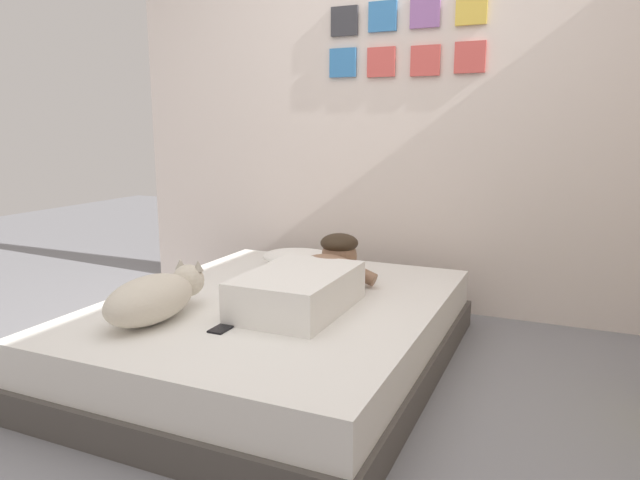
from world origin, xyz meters
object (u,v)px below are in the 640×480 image
bed (277,333)px  pillow (303,259)px  person_lying (311,280)px  coffee_cup (326,278)px  dog (155,297)px  cell_phone (223,328)px

bed → pillow: bearing=104.2°
person_lying → coffee_cup: bearing=99.3°
bed → pillow: size_ratio=3.76×
pillow → bed: bearing=-75.8°
person_lying → dog: 0.72m
bed → cell_phone: cell_phone is taller
pillow → cell_phone: 1.09m
coffee_cup → pillow: bearing=132.4°
dog → person_lying: bearing=45.4°
person_lying → coffee_cup: person_lying is taller
cell_phone → pillow: bearing=97.9°
bed → person_lying: bearing=13.6°
coffee_cup → person_lying: bearing=-80.7°
person_lying → coffee_cup: 0.30m
dog → coffee_cup: bearing=60.4°
person_lying → dog: size_ratio=1.60×
coffee_cup → cell_phone: (-0.13, -0.78, -0.03)m
coffee_cup → cell_phone: 0.79m
pillow → dog: 1.12m
pillow → coffee_cup: size_ratio=4.16×
bed → coffee_cup: 0.41m
bed → dog: (-0.34, -0.47, 0.27)m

